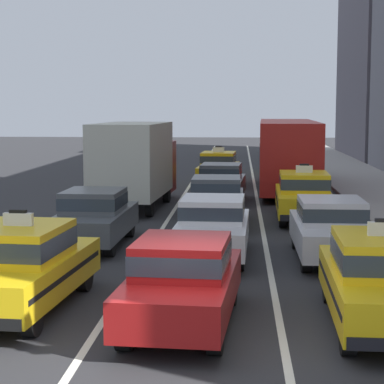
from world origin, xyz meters
TOP-DOWN VIEW (x-y plane):
  - ground_plane at (0.00, 0.00)m, footprint 160.00×160.00m
  - lane_stripe_left_center at (-1.60, 20.00)m, footprint 0.14×80.00m
  - lane_stripe_center_right at (1.60, 20.00)m, footprint 0.14×80.00m
  - taxi_left_nearest at (-3.27, 1.97)m, footprint 2.13×4.68m
  - sedan_left_second at (-3.18, 8.38)m, footprint 1.87×4.34m
  - box_truck_left_third at (-3.13, 16.13)m, footprint 2.58×7.07m
  - sedan_center_nearest at (-0.13, 1.18)m, footprint 2.05×4.41m
  - sedan_center_second at (0.18, 6.96)m, footprint 1.90×4.35m
  - sedan_center_third at (0.10, 12.33)m, footprint 1.77×4.30m
  - sedan_center_fourth at (0.11, 17.78)m, footprint 2.02×4.40m
  - taxi_center_fifth at (-0.18, 24.08)m, footprint 2.07×4.65m
  - taxi_right_nearest at (3.36, 1.35)m, footprint 1.94×4.61m
  - sedan_right_second at (3.16, 6.90)m, footprint 1.76×4.30m
  - taxi_right_third at (3.04, 13.27)m, footprint 1.93×4.61m
  - bus_right_fourth at (3.07, 22.32)m, footprint 2.86×11.27m
  - taxi_right_fifth at (3.30, 30.93)m, footprint 2.09×4.66m

SIDE VIEW (x-z plane):
  - ground_plane at x=0.00m, z-range 0.00..0.00m
  - lane_stripe_left_center at x=-1.60m, z-range 0.00..0.01m
  - lane_stripe_center_right at x=1.60m, z-range 0.00..0.01m
  - sedan_left_second at x=-3.18m, z-range 0.06..1.64m
  - sedan_center_nearest at x=-0.13m, z-range 0.06..1.64m
  - sedan_center_second at x=0.18m, z-range 0.06..1.64m
  - sedan_center_third at x=0.10m, z-range 0.06..1.64m
  - sedan_center_fourth at x=0.11m, z-range 0.06..1.64m
  - sedan_right_second at x=3.16m, z-range 0.06..1.64m
  - taxi_left_nearest at x=-3.27m, z-range -0.10..1.86m
  - taxi_center_fifth at x=-0.18m, z-range -0.10..1.86m
  - taxi_right_nearest at x=3.36m, z-range -0.10..1.86m
  - taxi_right_third at x=3.04m, z-range -0.10..1.86m
  - taxi_right_fifth at x=3.30m, z-range -0.10..1.86m
  - box_truck_left_third at x=-3.13m, z-range 0.14..3.41m
  - bus_right_fourth at x=3.07m, z-range 0.21..3.43m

